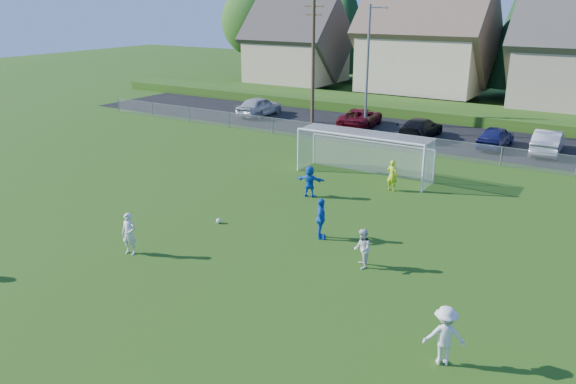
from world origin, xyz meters
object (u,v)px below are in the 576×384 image
at_px(player_white_a, 129,234).
at_px(player_blue_b, 310,181).
at_px(car_e, 495,137).
at_px(car_f, 548,142).
at_px(player_white_b, 362,249).
at_px(car_a, 259,106).
at_px(player_white_c, 445,336).
at_px(soccer_ball, 219,221).
at_px(car_c, 361,117).
at_px(soccer_goal, 365,147).
at_px(car_d, 421,128).
at_px(player_blue_a, 321,219).
at_px(goalkeeper, 392,175).

xyz_separation_m(player_white_a, player_blue_b, (2.56, 9.42, -0.04)).
height_order(car_e, car_f, car_f).
relative_size(player_white_b, car_a, 0.31).
bearing_deg(player_white_b, player_white_c, 15.88).
bearing_deg(soccer_ball, car_e, 70.23).
distance_m(player_white_b, car_c, 24.20).
xyz_separation_m(soccer_ball, car_a, (-12.14, 20.78, 0.70)).
xyz_separation_m(car_c, car_f, (13.44, -0.97, 0.05)).
bearing_deg(car_a, car_f, 179.90).
relative_size(soccer_ball, soccer_goal, 0.03).
bearing_deg(soccer_goal, player_blue_b, -100.92).
distance_m(car_c, car_d, 5.25).
xyz_separation_m(player_white_b, car_a, (-19.26, 21.39, 0.06)).
bearing_deg(soccer_goal, car_f, 53.47).
xyz_separation_m(soccer_ball, car_e, (7.21, 20.07, 0.61)).
bearing_deg(player_white_b, car_e, 149.45).
relative_size(player_white_b, car_e, 0.35).
height_order(soccer_ball, car_f, car_f).
relative_size(car_a, soccer_goal, 0.64).
bearing_deg(player_white_a, player_blue_b, 63.74).
distance_m(player_white_a, car_c, 25.66).
bearing_deg(car_a, soccer_ball, 121.27).
distance_m(car_c, car_e, 10.37).
relative_size(player_blue_a, player_blue_b, 1.10).
height_order(player_white_b, car_d, player_white_b).
distance_m(player_blue_b, car_e, 15.90).
distance_m(player_white_c, car_a, 34.67).
bearing_deg(player_white_c, car_f, -112.75).
bearing_deg(player_white_c, soccer_ball, -47.50).
height_order(player_white_b, player_white_c, player_white_c).
distance_m(player_white_a, car_d, 24.67).
bearing_deg(car_e, player_blue_b, 71.46).
bearing_deg(soccer_ball, player_white_b, -4.90).
xyz_separation_m(player_white_a, car_c, (-2.15, 25.57, -0.12)).
bearing_deg(car_f, soccer_ball, 61.15).
relative_size(player_white_a, player_white_b, 1.12).
xyz_separation_m(goalkeeper, soccer_goal, (-2.24, 1.58, 0.82)).
bearing_deg(goalkeeper, player_blue_a, 96.67).
bearing_deg(car_d, player_blue_b, 89.74).
distance_m(car_d, car_e, 5.16).
bearing_deg(player_blue_a, player_white_c, -156.81).
xyz_separation_m(player_white_b, player_blue_a, (-2.54, 1.53, 0.12)).
bearing_deg(player_white_c, car_d, -94.59).
height_order(player_blue_a, soccer_goal, soccer_goal).
height_order(car_e, soccer_goal, soccer_goal).
xyz_separation_m(soccer_ball, player_white_a, (-0.93, -4.24, 0.72)).
distance_m(player_blue_a, car_a, 25.96).
height_order(soccer_ball, player_white_b, player_white_b).
bearing_deg(car_f, player_blue_a, 71.56).
bearing_deg(car_d, player_white_b, 105.01).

